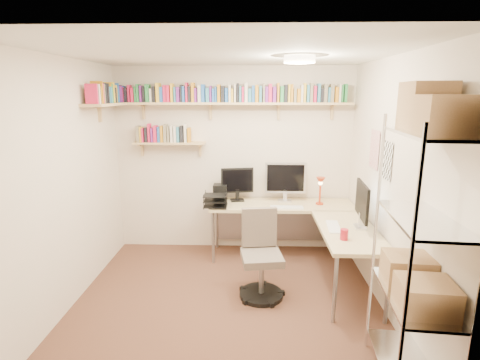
# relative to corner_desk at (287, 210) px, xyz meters

# --- Properties ---
(ground) EXTENTS (3.20, 3.20, 0.00)m
(ground) POSITION_rel_corner_desk_xyz_m (-0.70, -0.95, -0.72)
(ground) COLOR #422B1C
(ground) RESTS_ON ground
(room_shell) EXTENTS (3.24, 3.04, 2.52)m
(room_shell) POSITION_rel_corner_desk_xyz_m (-0.69, -0.95, 0.83)
(room_shell) COLOR beige
(room_shell) RESTS_ON ground
(wall_shelves) EXTENTS (3.12, 1.09, 0.79)m
(wall_shelves) POSITION_rel_corner_desk_xyz_m (-1.11, 0.35, 1.31)
(wall_shelves) COLOR tan
(wall_shelves) RESTS_ON ground
(corner_desk) EXTENTS (1.94, 1.86, 1.26)m
(corner_desk) POSITION_rel_corner_desk_xyz_m (0.00, 0.00, 0.00)
(corner_desk) COLOR tan
(corner_desk) RESTS_ON ground
(office_chair) EXTENTS (0.50, 0.50, 0.94)m
(office_chair) POSITION_rel_corner_desk_xyz_m (-0.34, -0.77, -0.32)
(office_chair) COLOR black
(office_chair) RESTS_ON ground
(wire_rack) EXTENTS (0.50, 0.90, 2.23)m
(wire_rack) POSITION_rel_corner_desk_xyz_m (0.73, -2.03, 0.68)
(wire_rack) COLOR silver
(wire_rack) RESTS_ON ground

